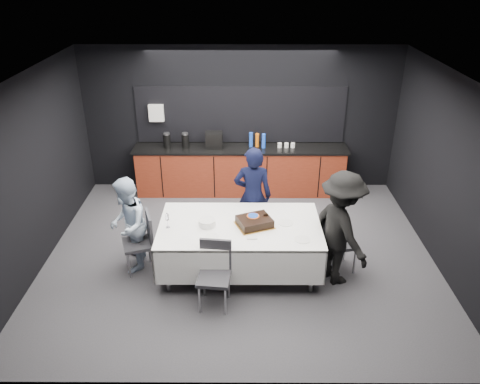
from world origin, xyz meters
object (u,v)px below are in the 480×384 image
party_table (240,233)px  chair_near (215,269)px  cake_assembly (255,222)px  chair_left (143,238)px  person_right (341,229)px  person_center (253,196)px  chair_right (336,239)px  person_left (128,225)px  champagne_flute (167,218)px  plate_stack (207,223)px

party_table → chair_near: (-0.33, -0.73, -0.11)m
party_table → cake_assembly: cake_assembly is taller
party_table → chair_left: chair_left is taller
cake_assembly → person_right: 1.21m
chair_near → person_right: (1.73, 0.51, 0.31)m
party_table → person_center: size_ratio=1.41×
chair_left → chair_right: (2.82, -0.01, 0.00)m
cake_assembly → chair_left: size_ratio=0.65×
person_center → person_right: bearing=141.9°
chair_right → chair_near: 1.88m
person_left → person_right: (3.03, -0.29, 0.12)m
chair_left → person_left: bearing=167.1°
cake_assembly → person_left: person_left is taller
chair_right → person_left: (-3.03, 0.06, 0.19)m
chair_near → person_center: person_center is taller
party_table → chair_right: size_ratio=2.51×
champagne_flute → party_table: bearing=4.4°
plate_stack → chair_near: size_ratio=0.26×
person_center → chair_near: bearing=73.4°
champagne_flute → chair_near: (0.69, -0.65, -0.40)m
chair_near → person_center: size_ratio=0.56×
party_table → person_right: size_ratio=1.37×
champagne_flute → person_left: bearing=166.2°
party_table → person_right: bearing=-8.8°
plate_stack → chair_near: (0.14, -0.69, -0.30)m
party_table → chair_left: 1.42m
chair_near → chair_left: bearing=145.5°
plate_stack → cake_assembly: bearing=1.0°
person_left → person_right: person_right is taller
party_table → plate_stack: 0.50m
plate_stack → chair_right: chair_right is taller
chair_left → chair_right: bearing=-0.2°
chair_left → chair_near: same height
person_right → party_table: bearing=57.4°
cake_assembly → chair_left: cake_assembly is taller
cake_assembly → person_left: size_ratio=0.42×
party_table → chair_right: (1.40, 0.01, -0.11)m
chair_near → chair_right: bearing=23.3°
party_table → champagne_flute: champagne_flute is taller
party_table → chair_near: chair_near is taller
person_left → chair_near: bearing=52.6°
chair_right → cake_assembly: bearing=-178.2°
party_table → champagne_flute: bearing=-175.6°
chair_near → cake_assembly: bearing=52.8°
chair_near → person_right: person_right is taller
party_table → champagne_flute: size_ratio=10.36×
chair_right → chair_near: size_ratio=1.00×
chair_left → person_center: bearing=25.8°
cake_assembly → champagne_flute: bearing=-177.4°
chair_left → chair_near: 1.33m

